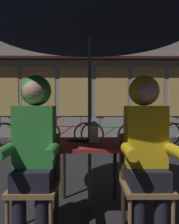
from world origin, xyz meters
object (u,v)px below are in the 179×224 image
(bicycle_fifth, at_px, (156,134))
(bicycle_second, at_px, (24,134))
(bicycle_fourth, at_px, (111,134))
(chair_right, at_px, (144,177))
(person_left_hooded, at_px, (34,139))
(cafe_table, at_px, (90,152))
(bicycle_third, at_px, (67,133))
(patio_umbrella, at_px, (90,16))
(person_right_hooded, at_px, (146,139))
(book, at_px, (79,140))
(chair_left, at_px, (36,178))
(lantern, at_px, (94,131))

(bicycle_fifth, bearing_deg, bicycle_second, 178.39)
(bicycle_fourth, bearing_deg, chair_right, -91.81)
(person_left_hooded, height_order, bicycle_fifth, person_left_hooded)
(cafe_table, xyz_separation_m, bicycle_third, (-0.59, 3.62, -0.29))
(bicycle_second, distance_m, bicycle_third, 1.18)
(person_left_hooded, xyz_separation_m, bicycle_third, (-0.11, 4.04, -0.50))
(chair_right, distance_m, bicycle_second, 4.52)
(patio_umbrella, bearing_deg, person_left_hooded, -138.43)
(person_right_hooded, xyz_separation_m, book, (-0.60, 0.52, -0.09))
(chair_left, distance_m, bicycle_fourth, 3.96)
(person_left_hooded, height_order, book, person_left_hooded)
(cafe_table, relative_size, patio_umbrella, 0.32)
(bicycle_fourth, bearing_deg, book, -102.09)
(bicycle_fourth, bearing_deg, person_right_hooded, -91.78)
(patio_umbrella, xyz_separation_m, book, (-0.12, 0.10, -1.31))
(chair_right, relative_size, person_left_hooded, 0.62)
(person_left_hooded, relative_size, person_right_hooded, 1.00)
(chair_left, xyz_separation_m, person_left_hooded, (-0.00, -0.06, 0.36))
(bicycle_second, xyz_separation_m, bicycle_fifth, (3.58, -0.10, 0.00))
(lantern, bearing_deg, bicycle_third, 99.96)
(bicycle_third, bearing_deg, person_left_hooded, -88.46)
(chair_right, bearing_deg, patio_umbrella, 142.45)
(book, bearing_deg, bicycle_second, 132.36)
(person_right_hooded, height_order, book, person_right_hooded)
(bicycle_third, height_order, bicycle_fifth, same)
(person_right_hooded, bearing_deg, bicycle_fourth, 88.22)
(person_left_hooded, bearing_deg, lantern, 39.85)
(lantern, bearing_deg, chair_right, -41.09)
(bicycle_third, xyz_separation_m, bicycle_fourth, (1.19, -0.17, 0.00))
(lantern, relative_size, chair_right, 0.27)
(lantern, distance_m, bicycle_second, 4.01)
(chair_right, bearing_deg, bicycle_fifth, 70.69)
(chair_right, distance_m, bicycle_fourth, 3.81)
(cafe_table, height_order, bicycle_second, bicycle_second)
(bicycle_second, distance_m, bicycle_fourth, 2.37)
(bicycle_fourth, bearing_deg, bicycle_third, 171.65)
(lantern, height_order, bicycle_second, lantern)
(person_left_hooded, relative_size, bicycle_fifth, 0.84)
(chair_right, distance_m, book, 0.80)
(chair_left, xyz_separation_m, person_right_hooded, (0.96, -0.06, 0.36))
(chair_left, height_order, book, chair_left)
(patio_umbrella, relative_size, chair_left, 2.66)
(cafe_table, distance_m, person_right_hooded, 0.67)
(bicycle_second, bearing_deg, chair_right, -60.16)
(patio_umbrella, bearing_deg, bicycle_fourth, 80.10)
(person_left_hooded, bearing_deg, patio_umbrella, 41.57)
(patio_umbrella, height_order, bicycle_fourth, patio_umbrella)
(chair_left, height_order, bicycle_fourth, chair_left)
(chair_right, distance_m, person_right_hooded, 0.36)
(person_left_hooded, distance_m, bicycle_second, 4.21)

